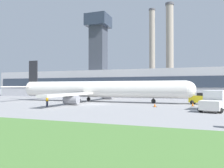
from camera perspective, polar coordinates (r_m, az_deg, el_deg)
ground_plane at (r=38.14m, az=-4.39°, el=-5.32°), size 400.00×400.00×0.00m
terminal_building at (r=63.85m, az=4.98°, el=0.61°), size 85.86×13.34×25.04m
smokestack_left at (r=100.03m, az=10.44°, el=8.53°), size 2.93×2.93×37.75m
smokestack_right at (r=98.94m, az=14.85°, el=9.11°), size 3.70×3.70×39.28m
airplane at (r=44.23m, az=-4.03°, el=-1.41°), size 36.97×31.58×8.94m
pushback_tug at (r=41.09m, az=22.38°, el=-3.67°), size 4.35×3.10×2.00m
baggage_truck at (r=31.04m, az=25.10°, el=-3.99°), size 3.88×6.62×2.59m
ground_crew_person at (r=35.33m, az=-16.60°, el=-4.23°), size 0.55×0.55×1.74m
traffic_cone_near_nose at (r=34.03m, az=11.14°, el=-5.49°), size 0.60×0.60×0.52m
traffic_cone_wingtip at (r=36.63m, az=20.34°, el=-5.04°), size 0.50×0.50×0.62m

